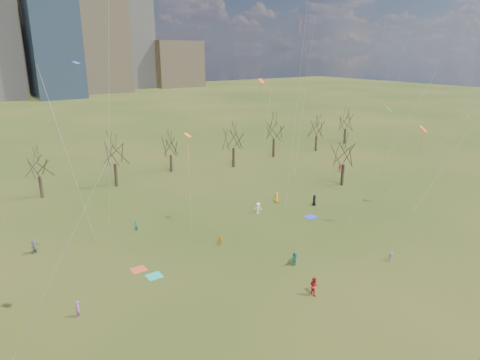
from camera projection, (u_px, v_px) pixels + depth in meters
ground at (301, 267)px, 47.31m from camera, size 500.00×500.00×0.00m
bare_tree_row at (158, 150)px, 74.78m from camera, size 113.04×29.80×9.50m
blanket_teal at (154, 276)px, 45.29m from camera, size 1.60×1.50×0.03m
blanket_navy at (311, 217)px, 61.21m from camera, size 1.60×1.50×0.03m
blanket_crimson at (139, 270)px, 46.64m from camera, size 1.60×1.50×0.03m
person_2 at (314, 286)px, 41.68m from camera, size 0.75×0.95×1.91m
person_3 at (391, 257)px, 48.34m from camera, size 0.59×0.81×1.13m
person_4 at (221, 240)px, 52.31m from camera, size 0.91×0.54×1.45m
person_5 at (294, 259)px, 47.42m from camera, size 1.52×0.72×1.57m
person_6 at (314, 200)px, 65.59m from camera, size 0.95×0.98×1.69m
person_7 at (78, 309)px, 38.21m from camera, size 0.50×0.65×1.57m
person_9 at (258, 208)px, 62.21m from camera, size 1.27×1.12×1.71m
person_10 at (340, 167)px, 83.55m from camera, size 1.15×0.69×1.83m
person_11 at (34, 246)px, 50.18m from camera, size 1.62×1.35×1.74m
person_12 at (276, 197)px, 66.93m from camera, size 0.73×0.91×1.63m
person_13 at (137, 226)px, 56.39m from camera, size 0.60×0.66×1.51m
kites_airborne at (274, 121)px, 54.99m from camera, size 56.87×42.74×32.76m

